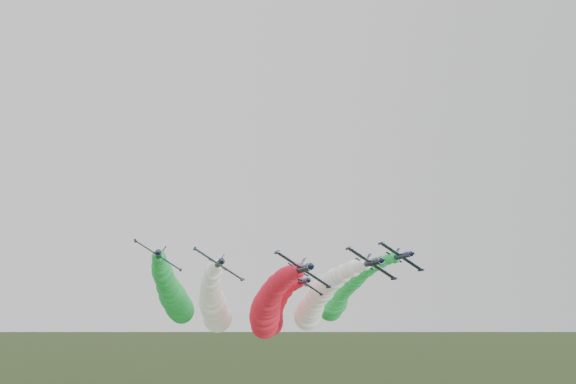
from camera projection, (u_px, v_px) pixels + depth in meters
name	position (u px, v px, depth m)	size (l,w,h in m)	color
jet_lead	(267.00, 311.00, 122.29)	(13.29, 74.00, 14.98)	#111833
jet_inner_left	(214.00, 305.00, 131.88)	(13.58, 74.29, 15.27)	#111833
jet_inner_right	(315.00, 304.00, 132.49)	(13.36, 74.07, 15.05)	#111833
jet_outer_left	(174.00, 298.00, 137.00)	(13.25, 73.95, 14.93)	#111833
jet_outer_right	(339.00, 297.00, 145.07)	(13.26, 73.97, 14.95)	#111833
jet_trail	(273.00, 312.00, 150.39)	(13.49, 74.20, 15.18)	#111833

